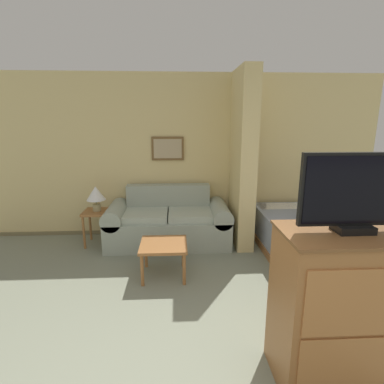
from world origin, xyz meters
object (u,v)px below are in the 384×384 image
at_px(table_lamp, 96,194).
at_px(tv, 358,194).
at_px(couch, 168,223).
at_px(coffee_table, 164,248).
at_px(bed, 318,237).
at_px(tv_dresser, 342,308).
at_px(backpack, 325,203).

bearing_deg(table_lamp, tv, -47.64).
xyz_separation_m(couch, table_lamp, (-1.08, 0.01, 0.47)).
xyz_separation_m(coffee_table, bed, (2.14, 0.45, -0.10)).
height_order(coffee_table, table_lamp, table_lamp).
relative_size(couch, tv_dresser, 1.63).
bearing_deg(table_lamp, backpack, -9.96).
bearing_deg(backpack, tv_dresser, -112.99).
relative_size(tv, backpack, 1.71).
bearing_deg(bed, tv, -111.76).
distance_m(table_lamp, tv_dresser, 3.54).
xyz_separation_m(bed, backpack, (0.06, 0.02, 0.49)).
xyz_separation_m(couch, tv_dresser, (1.30, -2.61, 0.25)).
height_order(tv_dresser, backpack, tv_dresser).
bearing_deg(couch, tv_dresser, -63.48).
bearing_deg(bed, tv_dresser, -111.75).
bearing_deg(tv_dresser, backpack, 67.01).
distance_m(coffee_table, tv_dresser, 2.08).
xyz_separation_m(couch, bed, (2.11, -0.58, -0.06)).
distance_m(table_lamp, tv, 3.59).
relative_size(coffee_table, tv, 0.74).
distance_m(table_lamp, backpack, 3.30).
height_order(couch, backpack, backpack).
bearing_deg(table_lamp, couch, -0.36).
relative_size(table_lamp, tv, 0.50).
height_order(coffee_table, backpack, backpack).
bearing_deg(backpack, tv, -113.00).
xyz_separation_m(tv_dresser, backpack, (0.87, 2.04, 0.19)).
bearing_deg(couch, backpack, -14.57).
height_order(couch, coffee_table, couch).
bearing_deg(coffee_table, couch, 88.10).
relative_size(table_lamp, backpack, 0.85).
relative_size(coffee_table, backpack, 1.26).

